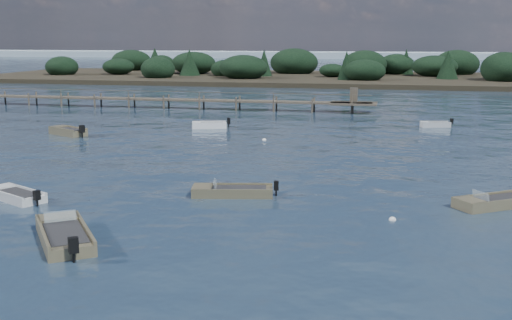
% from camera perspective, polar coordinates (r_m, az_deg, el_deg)
% --- Properties ---
extents(ground, '(400.00, 400.00, 0.00)m').
position_cam_1_polar(ground, '(82.88, 6.42, 5.21)').
color(ground, '#172536').
rests_on(ground, ground).
extents(tender_far_grey_b, '(2.98, 1.61, 1.00)m').
position_cam_1_polar(tender_far_grey_b, '(60.87, 15.65, 2.97)').
color(tender_far_grey_b, '#AFB5B7').
rests_on(tender_far_grey_b, ground).
extents(dinghy_mid_grey, '(3.87, 2.93, 1.00)m').
position_cam_1_polar(dinghy_mid_grey, '(34.70, -20.58, -3.08)').
color(dinghy_mid_grey, '#AFB5B7').
rests_on(dinghy_mid_grey, ground).
extents(dinghy_near_olive, '(4.26, 4.94, 1.26)m').
position_cam_1_polar(dinghy_near_olive, '(27.06, -16.67, -6.63)').
color(dinghy_near_olive, '#686045').
rests_on(dinghy_near_olive, ground).
extents(dinghy_mid_white_a, '(4.55, 2.33, 1.04)m').
position_cam_1_polar(dinghy_mid_white_a, '(33.30, -2.13, -2.95)').
color(dinghy_mid_white_a, '#686045').
rests_on(dinghy_mid_white_a, ground).
extents(dinghy_mid_white_b, '(4.13, 3.51, 1.07)m').
position_cam_1_polar(dinghy_mid_white_b, '(33.20, 20.40, -3.68)').
color(dinghy_mid_white_b, '#686045').
rests_on(dinghy_mid_white_b, ground).
extents(tender_far_grey, '(3.96, 3.01, 1.30)m').
position_cam_1_polar(tender_far_grey, '(56.09, -16.35, 2.33)').
color(tender_far_grey, '#686045').
rests_on(tender_far_grey, ground).
extents(tender_far_white, '(3.50, 2.09, 1.18)m').
position_cam_1_polar(tender_far_white, '(58.03, -4.17, 3.00)').
color(tender_far_white, white).
rests_on(tender_far_white, ground).
extents(buoy_b, '(0.32, 0.32, 0.32)m').
position_cam_1_polar(buoy_b, '(29.57, 12.03, -5.25)').
color(buoy_b, white).
rests_on(buoy_b, ground).
extents(buoy_c, '(0.32, 0.32, 0.32)m').
position_cam_1_polar(buoy_c, '(35.75, -19.82, -2.86)').
color(buoy_c, white).
rests_on(buoy_c, ground).
extents(buoy_e, '(0.32, 0.32, 0.32)m').
position_cam_1_polar(buoy_e, '(51.12, 0.73, 1.77)').
color(buoy_e, white).
rests_on(buoy_e, ground).
extents(jetty, '(64.50, 3.20, 3.40)m').
position_cam_1_polar(jetty, '(76.56, -11.02, 5.35)').
color(jetty, '#4E4639').
rests_on(jetty, ground).
extents(far_headland, '(190.00, 40.00, 5.80)m').
position_cam_1_polar(far_headland, '(123.35, 20.14, 7.38)').
color(far_headland, black).
rests_on(far_headland, ground).
extents(distant_haze, '(280.00, 20.00, 2.40)m').
position_cam_1_polar(distant_haze, '(270.68, -9.22, 9.03)').
color(distant_haze, '#93A9B6').
rests_on(distant_haze, ground).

